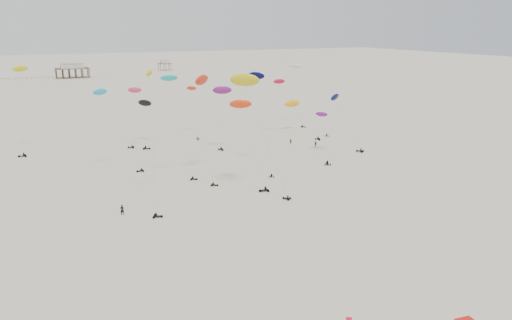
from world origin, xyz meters
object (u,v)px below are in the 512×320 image
rig_4 (222,98)px  spectator_0 (123,215)px  rig_9 (112,114)px  pavilion_main (72,71)px  rig_0 (293,102)px  pavilion_small (165,66)px

rig_4 → spectator_0: size_ratio=7.74×
rig_4 → rig_9: rig_9 is taller
pavilion_main → rig_4: rig_4 is taller
rig_0 → rig_4: bearing=19.8°
pavilion_main → spectator_0: (-17.47, -262.92, -4.22)m
pavilion_main → pavilion_small: pavilion_main is taller
pavilion_main → spectator_0: pavilion_main is taller
rig_0 → rig_9: 59.31m
pavilion_small → rig_0: (-25.75, -246.40, 7.08)m
rig_0 → spectator_0: bearing=41.9°
pavilion_small → rig_9: (-83.10, -261.28, 9.77)m
rig_0 → rig_9: (-57.35, -14.87, 2.69)m
pavilion_main → rig_9: (-13.10, -231.28, 9.03)m
rig_9 → spectator_0: bearing=168.5°
rig_4 → spectator_0: 54.84m
rig_4 → pavilion_small: bearing=-110.7°
pavilion_main → rig_0: size_ratio=0.96×
pavilion_small → rig_0: bearing=-96.0°
rig_0 → rig_4: (-26.40, -7.03, 3.60)m
rig_0 → spectator_0: (-61.72, -46.52, -10.56)m
rig_4 → rig_9: bearing=5.2°
rig_0 → pavilion_small: bearing=-91.1°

